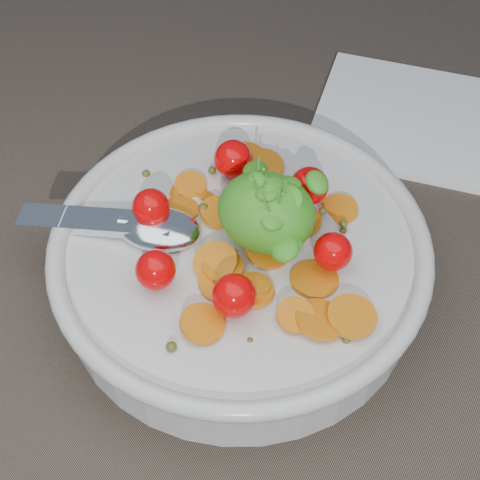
% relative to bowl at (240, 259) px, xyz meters
% --- Properties ---
extents(ground, '(6.00, 6.00, 0.00)m').
position_rel_bowl_xyz_m(ground, '(-0.02, -0.02, -0.03)').
color(ground, brown).
rests_on(ground, ground).
extents(bowl, '(0.30, 0.28, 0.12)m').
position_rel_bowl_xyz_m(bowl, '(0.00, 0.00, 0.00)').
color(bowl, silver).
rests_on(bowl, ground).
extents(napkin, '(0.20, 0.18, 0.01)m').
position_rel_bowl_xyz_m(napkin, '(0.05, 0.24, -0.03)').
color(napkin, white).
rests_on(napkin, ground).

